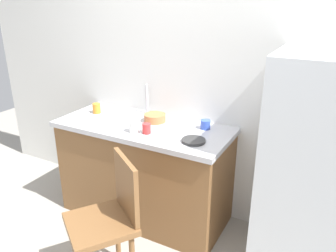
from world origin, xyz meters
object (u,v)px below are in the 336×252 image
hotplate (194,141)px  cup_blue (205,124)px  cup_orange (97,108)px  cup_white (134,127)px  terracotta_bowl (155,118)px  chair (109,218)px  cup_red (147,129)px  refrigerator (312,171)px

hotplate → cup_blue: bearing=94.9°
cup_orange → cup_white: size_ratio=1.03×
cup_white → terracotta_bowl: bearing=84.5°
chair → hotplate: (0.30, 0.62, 0.36)m
hotplate → cup_red: cup_red is taller
hotplate → chair: bearing=-115.6°
cup_blue → refrigerator: bearing=-10.0°
chair → cup_red: size_ratio=11.50×
terracotta_bowl → cup_orange: cup_orange is taller
chair → cup_white: size_ratio=10.62×
refrigerator → cup_red: size_ratio=19.52×
hotplate → cup_white: size_ratio=2.03×
hotplate → cup_white: cup_white is taller
refrigerator → hotplate: bearing=-170.5°
refrigerator → terracotta_bowl: 1.25m
refrigerator → cup_blue: size_ratio=19.47×
chair → cup_white: bearing=142.8°
cup_orange → cup_white: 0.57m
cup_orange → cup_white: cup_orange is taller
cup_red → cup_blue: size_ratio=1.00×
terracotta_bowl → cup_white: cup_white is taller
refrigerator → chair: refrigerator is taller
chair → cup_orange: bearing=167.4°
refrigerator → chair: bearing=-145.3°
hotplate → cup_blue: 0.28m
terracotta_bowl → cup_red: 0.26m
cup_red → cup_blue: cup_red is taller
cup_blue → cup_orange: (-0.99, -0.11, 0.01)m
chair → cup_blue: bearing=108.3°
chair → terracotta_bowl: (-0.15, 0.85, 0.38)m
refrigerator → cup_blue: refrigerator is taller
hotplate → cup_orange: size_ratio=1.96×
terracotta_bowl → cup_white: 0.27m
chair → hotplate: chair is taller
cup_red → refrigerator: bearing=7.5°
refrigerator → chair: 1.34m
terracotta_bowl → cup_red: cup_red is taller
cup_blue → cup_orange: bearing=-173.9°
hotplate → cup_red: 0.38m
chair → cup_blue: 1.01m
refrigerator → hotplate: size_ratio=8.89×
cup_red → cup_white: cup_white is taller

